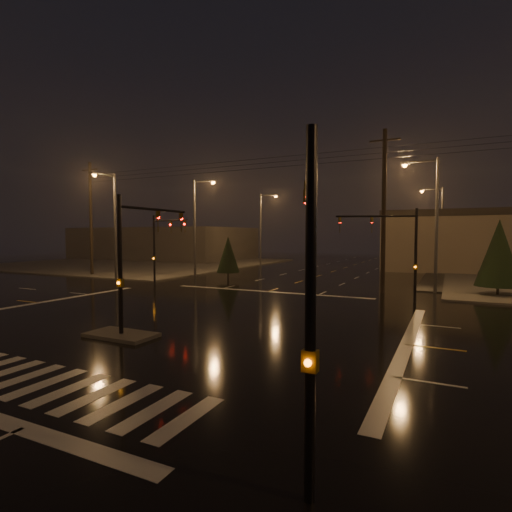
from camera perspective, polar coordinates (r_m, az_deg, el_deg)
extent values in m
plane|color=black|center=(21.12, -10.93, -8.81)|extent=(140.00, 140.00, 0.00)
cube|color=#45423D|center=(63.12, -16.32, -0.97)|extent=(36.00, 36.00, 0.12)
cube|color=#45423D|center=(18.16, -18.68, -10.62)|extent=(3.00, 1.60, 0.15)
cube|color=beige|center=(15.17, -32.49, -13.93)|extent=(15.00, 2.60, 0.01)
cube|color=beige|center=(30.50, 1.64, -5.10)|extent=(16.00, 0.50, 0.01)
cube|color=#3D3836|center=(75.35, -13.01, 1.78)|extent=(30.00, 18.00, 5.60)
cylinder|color=black|center=(17.70, -18.84, -1.38)|extent=(0.18, 0.18, 6.00)
cylinder|color=black|center=(19.35, -14.23, 6.46)|extent=(0.12, 4.50, 0.12)
imported|color=#594707|center=(20.93, -10.63, 6.09)|extent=(0.16, 0.20, 1.00)
cube|color=#594707|center=(17.77, -18.80, -3.63)|extent=(0.25, 0.18, 0.35)
cylinder|color=black|center=(27.10, 21.85, 0.03)|extent=(0.18, 0.18, 6.00)
cylinder|color=black|center=(26.53, 16.73, 5.46)|extent=(4.74, 1.82, 0.12)
imported|color=#594707|center=(26.20, 11.86, 5.45)|extent=(0.24, 0.22, 1.00)
cube|color=#594707|center=(27.14, 21.82, -1.45)|extent=(0.25, 0.18, 0.35)
cylinder|color=black|center=(35.47, -14.34, 0.80)|extent=(0.18, 0.18, 6.00)
cylinder|color=black|center=(33.32, -12.26, 4.99)|extent=(4.74, 1.82, 0.12)
imported|color=#594707|center=(31.43, -10.09, 5.05)|extent=(0.24, 0.22, 1.00)
cube|color=#594707|center=(35.51, -14.32, -0.33)|extent=(0.25, 0.18, 0.35)
cylinder|color=black|center=(6.45, 7.79, -8.68)|extent=(0.18, 0.18, 6.00)
cylinder|color=black|center=(8.40, 7.49, 11.17)|extent=(1.48, 3.80, 0.12)
imported|color=#594707|center=(10.18, 7.23, 9.45)|extent=(0.22, 0.24, 1.00)
cube|color=#594707|center=(6.62, 7.74, -14.62)|extent=(0.25, 0.18, 0.35)
cylinder|color=#38383A|center=(42.02, -8.76, 3.92)|extent=(0.24, 0.24, 10.00)
cylinder|color=#38383A|center=(41.70, -7.44, 10.55)|extent=(2.40, 0.14, 0.14)
cube|color=#38383A|center=(41.10, -6.14, 10.60)|extent=(0.70, 0.30, 0.18)
sphere|color=orange|center=(41.09, -6.14, 10.42)|extent=(0.32, 0.32, 0.32)
cylinder|color=#38383A|center=(55.90, 0.66, 3.72)|extent=(0.24, 0.24, 10.00)
cylinder|color=#38383A|center=(55.67, 1.79, 8.67)|extent=(2.40, 0.14, 0.14)
cube|color=#38383A|center=(55.22, 2.84, 8.66)|extent=(0.70, 0.30, 0.18)
sphere|color=orange|center=(55.21, 2.84, 8.52)|extent=(0.32, 0.32, 0.32)
cylinder|color=#38383A|center=(32.52, 24.39, 3.96)|extent=(0.24, 0.24, 10.00)
cylinder|color=#38383A|center=(33.03, 22.45, 12.36)|extent=(2.40, 0.14, 0.14)
cube|color=#38383A|center=(33.11, 20.50, 12.28)|extent=(0.70, 0.30, 0.18)
sphere|color=orange|center=(33.09, 20.50, 12.06)|extent=(0.32, 0.32, 0.32)
cylinder|color=#38383A|center=(52.51, 25.03, 3.48)|extent=(0.24, 0.24, 10.00)
cylinder|color=#38383A|center=(52.83, 23.84, 8.72)|extent=(2.40, 0.14, 0.14)
cube|color=#38383A|center=(52.88, 22.63, 8.68)|extent=(0.70, 0.30, 0.18)
sphere|color=orange|center=(52.87, 22.63, 8.54)|extent=(0.32, 0.32, 0.32)
cylinder|color=#38383A|center=(39.94, -19.47, 3.83)|extent=(0.24, 0.24, 10.00)
cylinder|color=#38383A|center=(39.48, -20.86, 10.81)|extent=(0.14, 2.40, 0.14)
cube|color=#38383A|center=(38.74, -22.07, 10.87)|extent=(0.30, 0.70, 0.18)
sphere|color=orange|center=(38.72, -22.07, 10.68)|extent=(0.32, 0.32, 0.32)
cylinder|color=black|center=(46.06, -22.52, 4.88)|extent=(0.32, 0.32, 12.00)
cube|color=black|center=(46.54, -22.65, 11.29)|extent=(2.20, 0.12, 0.12)
cylinder|color=black|center=(30.87, 17.78, 6.01)|extent=(0.32, 0.32, 12.00)
cube|color=black|center=(31.59, 17.94, 15.47)|extent=(2.20, 0.12, 0.12)
cylinder|color=black|center=(32.97, 31.24, -4.32)|extent=(0.18, 0.18, 0.70)
cone|color=black|center=(32.75, 31.37, 0.40)|extent=(3.03, 3.03, 4.73)
cylinder|color=black|center=(38.72, -3.99, -2.87)|extent=(0.18, 0.18, 0.70)
cone|color=black|center=(38.56, -4.00, 0.22)|extent=(2.22, 2.22, 3.47)
imported|color=black|center=(40.42, 31.31, -2.46)|extent=(3.35, 4.81, 1.52)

